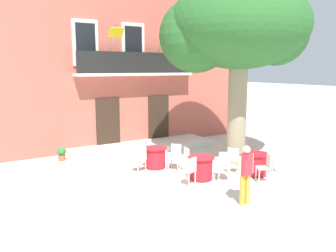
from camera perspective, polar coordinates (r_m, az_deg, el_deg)
ground_plane at (r=11.73m, az=1.59°, el=-8.38°), size 120.00×120.00×0.00m
building_facade at (r=17.74m, az=-8.65°, el=9.90°), size 13.00×5.09×7.50m
entrance_step_platform at (r=15.48m, az=-4.02°, el=-3.48°), size 6.55×1.90×0.25m
plane_tree at (r=13.24m, az=11.39°, el=15.48°), size 5.48×4.81×6.77m
cafe_table_near_tree at (r=11.39m, az=5.51°, el=-6.90°), size 0.86×0.86×0.76m
cafe_chair_near_tree_0 at (r=11.97m, az=3.52°, el=-5.39°), size 0.46×0.46×0.91m
cafe_chair_near_tree_1 at (r=10.72m, az=3.61°, el=-7.17°), size 0.51×0.51×0.91m
cafe_chair_near_tree_2 at (r=11.39m, az=9.33°, el=-6.27°), size 0.57×0.57×0.91m
cafe_table_middle at (r=12.18m, az=14.37°, el=-6.07°), size 0.86×0.86×0.76m
cafe_chair_middle_0 at (r=11.48m, az=15.86°, el=-6.39°), size 0.54×0.54×0.91m
cafe_chair_middle_1 at (r=12.67m, az=16.84°, el=-4.94°), size 0.45×0.45×0.91m
cafe_chair_middle_2 at (r=12.18m, az=10.83°, el=-5.27°), size 0.56×0.56×0.91m
cafe_table_front at (r=12.63m, az=-2.14°, el=-5.22°), size 0.86×0.86×0.76m
cafe_chair_front_0 at (r=12.41m, az=1.22°, el=-4.82°), size 0.56×0.56×0.91m
cafe_chair_front_1 at (r=13.29m, az=-3.12°, el=-3.86°), size 0.50×0.50×0.91m
cafe_chair_front_2 at (r=12.09m, az=-4.67°, el=-5.24°), size 0.46×0.46×0.91m
ground_planter_left at (r=14.25m, az=-17.22°, el=-4.34°), size 0.35×0.35×0.52m
pedestrian_near_entrance at (r=9.41m, az=12.71°, el=-7.36°), size 0.53×0.29×1.62m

